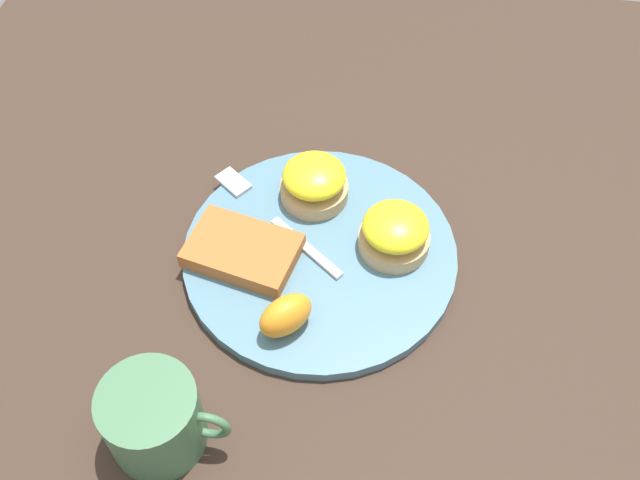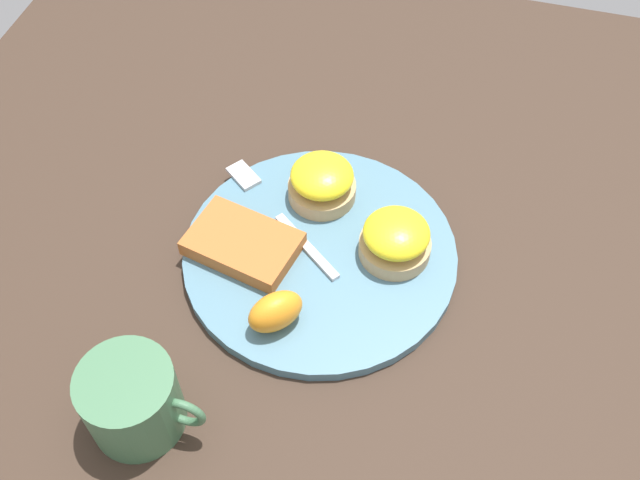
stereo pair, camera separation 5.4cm
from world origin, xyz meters
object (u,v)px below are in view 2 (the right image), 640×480
Objects in this scene: hashbrown_patty at (243,243)px; cup at (133,401)px; orange_wedge at (275,312)px; fork at (275,210)px; sandwich_benedict_left at (396,239)px; sandwich_benedict_right at (322,182)px.

cup is (-0.03, -0.21, 0.02)m from hashbrown_patty.
orange_wedge is 0.15m from fork.
sandwich_benedict_left is at bearing 52.22° from cup.
sandwich_benedict_left is 0.16m from orange_wedge.
orange_wedge is 0.16m from cup.
sandwich_benedict_left reaches higher than orange_wedge.
fork is (0.02, 0.06, -0.01)m from hashbrown_patty.
fork is at bearing 79.46° from cup.
fork is (-0.05, -0.04, -0.02)m from sandwich_benedict_right.
sandwich_benedict_left is at bearing -8.27° from fork.
orange_wedge is at bearing -72.06° from fork.
cup is at bearing -98.84° from hashbrown_patty.
hashbrown_patty is at bearing -122.76° from sandwich_benedict_right.
sandwich_benedict_right is 0.46× the size of fork.
fork is at bearing 73.71° from hashbrown_patty.
orange_wedge is at bearing -51.69° from hashbrown_patty.
hashbrown_patty is 0.06m from fork.
sandwich_benedict_left is 0.67× the size of hashbrown_patty.
sandwich_benedict_left is at bearing 13.91° from hashbrown_patty.
sandwich_benedict_left is 0.17m from hashbrown_patty.
sandwich_benedict_left is 0.15m from fork.
sandwich_benedict_left is 1.33× the size of orange_wedge.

